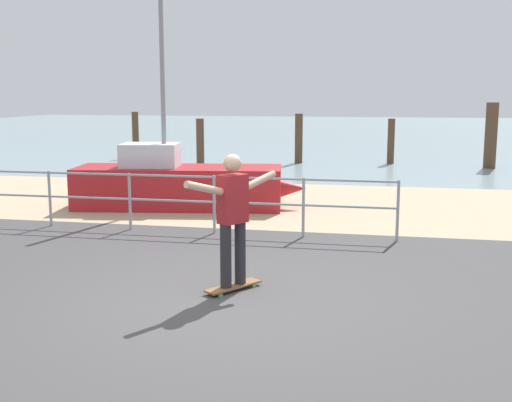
% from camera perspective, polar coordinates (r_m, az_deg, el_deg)
% --- Properties ---
extents(ground_plane, '(24.00, 10.00, 0.04)m').
position_cam_1_polar(ground_plane, '(6.72, -5.36, -11.85)').
color(ground_plane, '#474444').
rests_on(ground_plane, ground).
extents(beach_strip, '(24.00, 6.00, 0.04)m').
position_cam_1_polar(beach_strip, '(14.31, 3.90, -0.25)').
color(beach_strip, tan).
rests_on(beach_strip, ground).
extents(sea_surface, '(72.00, 50.00, 0.04)m').
position_cam_1_polar(sea_surface, '(42.09, 8.98, 6.21)').
color(sea_surface, '#849EA3').
rests_on(sea_surface, ground).
extents(railing_fence, '(11.08, 0.05, 1.05)m').
position_cam_1_polar(railing_fence, '(11.95, -14.80, 0.85)').
color(railing_fence, '#9EA0A5').
rests_on(railing_fence, ground).
extents(sailboat, '(5.06, 2.04, 4.70)m').
position_cam_1_polar(sailboat, '(13.75, -6.30, 1.49)').
color(sailboat, '#B21E23').
rests_on(sailboat, ground).
extents(skateboard, '(0.62, 0.77, 0.08)m').
position_cam_1_polar(skateboard, '(8.03, -2.06, -7.69)').
color(skateboard, brown).
rests_on(skateboard, ground).
extents(skateboarder, '(0.90, 1.24, 1.65)m').
position_cam_1_polar(skateboarder, '(7.80, -2.10, -1.01)').
color(skateboarder, '#26262B').
rests_on(skateboarder, skateboard).
extents(groyne_post_0, '(0.25, 0.25, 1.76)m').
position_cam_1_polar(groyne_post_0, '(24.77, -10.78, 5.85)').
color(groyne_post_0, '#513826').
rests_on(groyne_post_0, ground).
extents(groyne_post_1, '(0.27, 0.27, 1.61)m').
position_cam_1_polar(groyne_post_1, '(21.73, -5.04, 5.27)').
color(groyne_post_1, '#513826').
rests_on(groyne_post_1, ground).
extents(groyne_post_2, '(0.27, 0.27, 1.76)m').
position_cam_1_polar(groyne_post_2, '(22.46, 3.86, 5.61)').
color(groyne_post_2, '#513826').
rests_on(groyne_post_2, ground).
extents(groyne_post_3, '(0.24, 0.24, 1.59)m').
position_cam_1_polar(groyne_post_3, '(22.72, 12.04, 5.26)').
color(groyne_post_3, '#513826').
rests_on(groyne_post_3, ground).
extents(groyne_post_4, '(0.39, 0.39, 2.17)m').
position_cam_1_polar(groyne_post_4, '(22.20, 20.38, 5.52)').
color(groyne_post_4, '#513826').
rests_on(groyne_post_4, ground).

